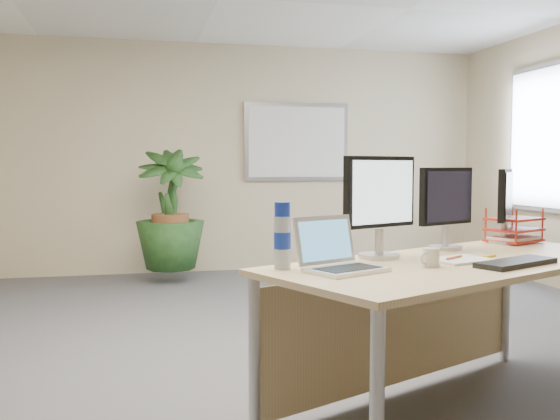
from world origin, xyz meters
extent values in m
plane|color=#4E4D53|center=(0.00, 0.00, 0.00)|extent=(8.00, 8.00, 0.00)
cube|color=beige|center=(0.00, 4.00, 1.35)|extent=(7.00, 0.04, 2.70)
cube|color=#A2A2A6|center=(1.20, 3.97, 1.55)|extent=(1.30, 0.03, 0.95)
cube|color=silver|center=(1.20, 3.95, 1.55)|extent=(1.20, 0.01, 0.85)
cube|color=#A2A2A6|center=(3.47, 2.30, 1.55)|extent=(0.03, 1.30, 1.55)
cube|color=silver|center=(3.45, 2.30, 1.55)|extent=(0.01, 1.20, 1.45)
cube|color=tan|center=(0.83, -0.66, 0.78)|extent=(2.23, 1.62, 0.03)
cube|color=tan|center=(0.67, -0.29, 0.38)|extent=(1.80, 0.81, 0.64)
cylinder|color=#B2B2B7|center=(0.09, -1.40, 0.38)|extent=(0.05, 0.05, 0.76)
cylinder|color=#B2B2B7|center=(-0.22, -0.70, 0.38)|extent=(0.05, 0.05, 0.76)
cylinder|color=#B2B2B7|center=(1.57, 0.09, 0.38)|extent=(0.05, 0.05, 0.76)
imported|color=#153A17|center=(-0.37, 3.33, 0.75)|extent=(0.90, 0.90, 1.50)
cylinder|color=#B2B2B7|center=(0.46, -0.50, 0.80)|extent=(0.21, 0.21, 0.02)
cylinder|color=#B2B2B7|center=(0.46, -0.50, 0.87)|extent=(0.04, 0.04, 0.13)
cube|color=black|center=(0.46, -0.50, 1.13)|extent=(0.44, 0.22, 0.36)
cube|color=silver|center=(0.47, -0.52, 1.13)|extent=(0.38, 0.17, 0.31)
cylinder|color=#B2B2B7|center=(0.95, -0.27, 0.80)|extent=(0.19, 0.19, 0.02)
cylinder|color=#B2B2B7|center=(0.95, -0.27, 0.87)|extent=(0.04, 0.04, 0.11)
cube|color=black|center=(0.95, -0.27, 1.09)|extent=(0.39, 0.20, 0.32)
cube|color=black|center=(0.96, -0.29, 1.09)|extent=(0.34, 0.15, 0.28)
cylinder|color=#B2B2B7|center=(1.42, -0.11, 0.80)|extent=(0.18, 0.18, 0.02)
cylinder|color=#B2B2B7|center=(1.42, -0.11, 0.86)|extent=(0.04, 0.04, 0.11)
cube|color=black|center=(1.42, -0.11, 1.08)|extent=(0.28, 0.33, 0.31)
cube|color=black|center=(1.44, -0.12, 1.08)|extent=(0.23, 0.29, 0.27)
cube|color=silver|center=(0.16, -0.86, 0.80)|extent=(0.39, 0.34, 0.02)
cube|color=black|center=(0.17, -0.87, 0.81)|extent=(0.32, 0.25, 0.00)
cube|color=silver|center=(0.11, -0.73, 0.92)|extent=(0.32, 0.19, 0.22)
cube|color=#4F95CB|center=(0.11, -0.73, 0.92)|extent=(0.28, 0.15, 0.18)
cube|color=black|center=(1.00, -0.87, 0.80)|extent=(0.48, 0.32, 0.03)
cylinder|color=silver|center=(0.59, -0.81, 0.83)|extent=(0.08, 0.08, 0.09)
torus|color=silver|center=(0.55, -0.81, 0.83)|extent=(0.06, 0.03, 0.06)
cube|color=silver|center=(0.81, -0.69, 0.80)|extent=(0.34, 0.29, 0.01)
cylinder|color=#DE4A18|center=(0.78, -0.68, 0.81)|extent=(0.13, 0.09, 0.01)
cylinder|color=yellow|center=(1.01, -0.62, 0.80)|extent=(0.10, 0.06, 0.01)
cylinder|color=#A8B5C5|center=(-0.09, -0.72, 0.91)|extent=(0.08, 0.08, 0.24)
cylinder|color=#1731AF|center=(-0.09, -0.72, 1.06)|extent=(0.07, 0.07, 0.06)
cylinder|color=#1731AF|center=(-0.09, -0.72, 0.92)|extent=(0.08, 0.08, 0.08)
cube|color=#AF2115|center=(1.51, -0.08, 0.80)|extent=(0.38, 0.34, 0.01)
cube|color=#AF2115|center=(1.51, -0.08, 0.87)|extent=(0.38, 0.34, 0.01)
cube|color=#AF2115|center=(1.51, -0.08, 0.94)|extent=(0.38, 0.34, 0.01)
cube|color=silver|center=(1.51, -0.08, 0.82)|extent=(0.34, 0.30, 0.02)
camera|label=1|loc=(-0.73, -3.42, 1.25)|focal=40.00mm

